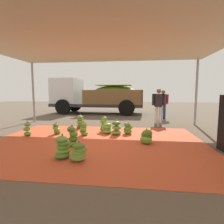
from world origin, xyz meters
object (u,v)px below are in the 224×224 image
object	(u,v)px
banana_bunch_3	(146,137)
banana_bunch_10	(27,130)
banana_bunch_12	(107,128)
worker_0	(163,102)
banana_bunch_2	(84,129)
cargo_truck_main	(95,96)
worker_1	(159,103)
banana_bunch_0	(128,128)
banana_bunch_5	(116,128)
banana_bunch_11	(104,124)
banana_bunch_4	(63,148)
banana_bunch_8	(79,152)
banana_bunch_1	(80,122)
banana_bunch_9	(56,129)
banana_bunch_7	(73,137)

from	to	relation	value
banana_bunch_3	banana_bunch_10	bearing A→B (deg)	173.44
banana_bunch_12	worker_0	size ratio (longest dim) A/B	0.29
banana_bunch_2	cargo_truck_main	size ratio (longest dim) A/B	0.08
worker_1	worker_0	bearing A→B (deg)	73.94
banana_bunch_0	banana_bunch_5	bearing A→B (deg)	-157.43
banana_bunch_11	worker_0	size ratio (longest dim) A/B	0.37
banana_bunch_4	cargo_truck_main	size ratio (longest dim) A/B	0.09
banana_bunch_8	banana_bunch_12	xyz separation A→B (m)	(0.21, 2.54, -0.01)
banana_bunch_1	banana_bunch_2	bearing A→B (deg)	-68.03
worker_1	banana_bunch_4	bearing A→B (deg)	-119.65
banana_bunch_2	worker_0	distance (m)	5.37
banana_bunch_0	cargo_truck_main	distance (m)	6.57
banana_bunch_11	banana_bunch_9	bearing A→B (deg)	-158.30
banana_bunch_2	banana_bunch_11	size ratio (longest dim) A/B	0.85
banana_bunch_3	banana_bunch_11	bearing A→B (deg)	135.38
banana_bunch_5	banana_bunch_7	distance (m)	1.79
banana_bunch_8	banana_bunch_11	size ratio (longest dim) A/B	0.81
banana_bunch_0	banana_bunch_7	distance (m)	2.15
banana_bunch_9	cargo_truck_main	distance (m)	6.41
banana_bunch_0	worker_1	xyz separation A→B (m)	(1.32, 2.24, 0.74)
banana_bunch_2	worker_0	xyz separation A→B (m)	(3.22, 4.23, 0.70)
worker_0	cargo_truck_main	bearing A→B (deg)	152.66
banana_bunch_4	banana_bunch_0	bearing A→B (deg)	61.18
banana_bunch_7	banana_bunch_5	bearing A→B (deg)	55.27
banana_bunch_0	banana_bunch_7	xyz separation A→B (m)	(-1.40, -1.63, 0.07)
banana_bunch_1	worker_1	size ratio (longest dim) A/B	0.36
banana_bunch_8	worker_0	bearing A→B (deg)	67.00
banana_bunch_7	banana_bunch_8	size ratio (longest dim) A/B	1.26
banana_bunch_2	cargo_truck_main	xyz separation A→B (m)	(-1.01, 6.42, 1.01)
banana_bunch_0	banana_bunch_9	xyz separation A→B (m)	(-2.44, -0.33, -0.01)
banana_bunch_3	banana_bunch_12	world-z (taller)	banana_bunch_3
cargo_truck_main	worker_1	world-z (taller)	cargo_truck_main
banana_bunch_0	banana_bunch_5	xyz separation A→B (m)	(-0.38, -0.16, 0.03)
banana_bunch_12	banana_bunch_8	bearing A→B (deg)	-94.63
cargo_truck_main	banana_bunch_8	bearing A→B (deg)	-79.90
banana_bunch_0	banana_bunch_2	xyz separation A→B (m)	(-1.45, -0.42, 0.02)
banana_bunch_1	banana_bunch_10	xyz separation A→B (m)	(-1.35, -1.44, -0.03)
cargo_truck_main	worker_0	xyz separation A→B (m)	(4.23, -2.19, -0.31)
banana_bunch_8	banana_bunch_9	world-z (taller)	banana_bunch_8
banana_bunch_9	worker_1	world-z (taller)	worker_1
banana_bunch_3	banana_bunch_10	xyz separation A→B (m)	(-3.82, 0.44, 0.02)
banana_bunch_0	worker_0	distance (m)	4.27
banana_bunch_9	banana_bunch_10	xyz separation A→B (m)	(-0.84, -0.36, 0.03)
banana_bunch_0	banana_bunch_12	distance (m)	0.73
banana_bunch_0	cargo_truck_main	world-z (taller)	cargo_truck_main
banana_bunch_5	banana_bunch_11	xyz separation A→B (m)	(-0.50, 0.45, 0.04)
banana_bunch_1	banana_bunch_5	world-z (taller)	banana_bunch_1
worker_1	banana_bunch_11	bearing A→B (deg)	-138.58
banana_bunch_2	banana_bunch_5	world-z (taller)	banana_bunch_5
banana_bunch_5	cargo_truck_main	xyz separation A→B (m)	(-2.07, 6.16, 1.00)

